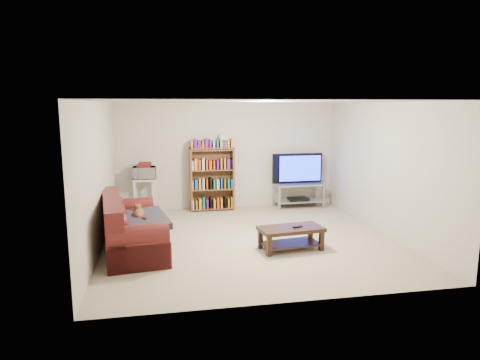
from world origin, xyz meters
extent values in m
plane|color=beige|center=(0.00, 0.00, 0.00)|extent=(5.00, 5.00, 0.00)
plane|color=white|center=(0.00, 0.00, 2.40)|extent=(5.00, 5.00, 0.00)
plane|color=silver|center=(0.00, 2.50, 1.20)|extent=(5.00, 0.00, 5.00)
plane|color=silver|center=(0.00, -2.50, 1.20)|extent=(5.00, 0.00, 5.00)
plane|color=silver|center=(-2.50, 0.00, 1.20)|extent=(0.00, 5.00, 5.00)
plane|color=silver|center=(2.50, 0.00, 1.20)|extent=(0.00, 5.00, 5.00)
cube|color=#551616|center=(-1.98, -0.19, 0.20)|extent=(1.17, 2.19, 0.40)
cube|color=#551616|center=(-2.29, -0.23, 0.46)|extent=(0.53, 2.10, 0.87)
cube|color=#551616|center=(-1.85, -1.11, 0.26)|extent=(0.88, 0.35, 0.52)
cube|color=#551616|center=(-2.10, 0.72, 0.26)|extent=(0.88, 0.35, 0.52)
cube|color=#302B36|center=(-1.86, -0.32, 0.53)|extent=(1.01, 1.19, 0.18)
cube|color=black|center=(0.55, -0.65, 0.35)|extent=(1.09, 0.64, 0.06)
cube|color=black|center=(0.55, -0.65, 0.10)|extent=(0.98, 0.58, 0.03)
cube|color=black|center=(0.12, -0.90, 0.16)|extent=(0.08, 0.08, 0.32)
cube|color=black|center=(1.03, -0.79, 0.16)|extent=(0.08, 0.08, 0.32)
cube|color=black|center=(0.07, -0.51, 0.16)|extent=(0.08, 0.08, 0.32)
cube|color=black|center=(0.98, -0.40, 0.16)|extent=(0.08, 0.08, 0.32)
cube|color=black|center=(0.65, -0.68, 0.39)|extent=(0.18, 0.09, 0.02)
cube|color=#999EA3|center=(1.62, 2.19, 0.54)|extent=(1.12, 0.51, 0.03)
cube|color=#999EA3|center=(1.62, 2.19, 0.15)|extent=(1.06, 0.49, 0.02)
cube|color=gray|center=(1.09, 1.96, 0.28)|extent=(0.05, 0.05, 0.56)
cube|color=gray|center=(2.14, 1.97, 0.28)|extent=(0.05, 0.05, 0.56)
cube|color=gray|center=(1.09, 2.40, 0.28)|extent=(0.05, 0.05, 0.56)
cube|color=gray|center=(2.14, 2.41, 0.28)|extent=(0.05, 0.05, 0.56)
imported|color=black|center=(1.62, 2.19, 0.90)|extent=(1.20, 0.17, 0.69)
cube|color=black|center=(1.62, 2.19, 0.19)|extent=(0.45, 0.32, 0.06)
cube|color=brown|center=(-0.86, 2.27, 0.71)|extent=(0.04, 0.31, 1.42)
cube|color=brown|center=(0.08, 2.27, 0.71)|extent=(0.04, 0.31, 1.42)
cube|color=brown|center=(-0.39, 2.27, 1.41)|extent=(0.99, 0.31, 0.03)
cube|color=maroon|center=(-0.61, 2.27, 1.46)|extent=(0.29, 0.22, 0.08)
cube|color=silver|center=(-1.86, 2.20, 0.76)|extent=(0.51, 0.39, 0.04)
cube|color=silver|center=(-1.86, 2.20, 0.30)|extent=(0.46, 0.35, 0.03)
cube|color=silver|center=(-2.07, 2.08, 0.37)|extent=(0.05, 0.05, 0.74)
cube|color=silver|center=(-1.67, 2.04, 0.37)|extent=(0.05, 0.05, 0.74)
cube|color=silver|center=(-2.05, 2.35, 0.37)|extent=(0.05, 0.05, 0.74)
cube|color=silver|center=(-1.65, 2.32, 0.37)|extent=(0.05, 0.05, 0.74)
imported|color=silver|center=(-1.86, 2.20, 0.91)|extent=(0.50, 0.36, 0.26)
cube|color=maroon|center=(-1.86, 2.20, 1.06)|extent=(0.30, 0.27, 0.05)
camera|label=1|loc=(-1.51, -7.11, 2.33)|focal=32.00mm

